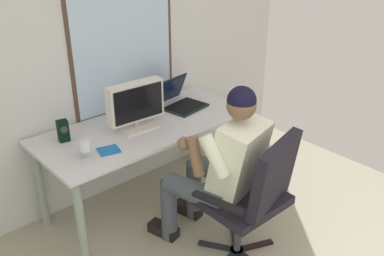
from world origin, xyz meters
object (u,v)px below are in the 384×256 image
(crt_monitor, at_px, (136,104))
(desk, at_px, (147,137))
(desk_speaker, at_px, (63,131))
(wine_glass, at_px, (85,147))
(office_chair, at_px, (255,191))
(laptop, at_px, (179,99))
(person_seated, at_px, (220,165))
(cd_case, at_px, (109,150))

(crt_monitor, bearing_deg, desk, -0.16)
(crt_monitor, height_order, desk_speaker, crt_monitor)
(desk, relative_size, wine_glass, 14.02)
(desk, distance_m, office_chair, 1.02)
(laptop, bearing_deg, person_seated, -112.49)
(person_seated, bearing_deg, desk, 96.05)
(person_seated, xyz_separation_m, cd_case, (-0.52, 0.57, 0.08))
(wine_glass, bearing_deg, desk_speaker, 88.60)
(desk_speaker, bearing_deg, person_seated, -53.26)
(desk, bearing_deg, wine_glass, -165.75)
(person_seated, distance_m, laptop, 0.93)
(office_chair, bearing_deg, wine_glass, 131.13)
(office_chair, bearing_deg, person_seated, 101.93)
(person_seated, relative_size, laptop, 3.19)
(person_seated, relative_size, cd_case, 7.55)
(laptop, height_order, cd_case, laptop)
(crt_monitor, xyz_separation_m, wine_glass, (-0.53, -0.16, -0.11))
(office_chair, relative_size, crt_monitor, 2.16)
(desk, bearing_deg, laptop, 14.96)
(wine_glass, bearing_deg, office_chair, -48.87)
(person_seated, bearing_deg, crt_monitor, 102.39)
(desk, relative_size, laptop, 4.28)
(laptop, bearing_deg, crt_monitor, -167.42)
(wine_glass, relative_size, desk_speaker, 0.77)
(laptop, distance_m, cd_case, 0.93)
(crt_monitor, height_order, laptop, crt_monitor)
(desk, distance_m, wine_glass, 0.66)
(laptop, height_order, wine_glass, laptop)
(person_seated, bearing_deg, wine_glass, 139.69)
(crt_monitor, bearing_deg, person_seated, -77.61)
(office_chair, relative_size, person_seated, 0.77)
(laptop, bearing_deg, desk, -165.04)
(person_seated, height_order, wine_glass, person_seated)
(person_seated, xyz_separation_m, crt_monitor, (-0.16, 0.74, 0.27))
(office_chair, height_order, cd_case, office_chair)
(person_seated, height_order, desk_speaker, person_seated)
(desk, xyz_separation_m, crt_monitor, (-0.08, 0.00, 0.30))
(desk, relative_size, cd_case, 10.14)
(desk_speaker, distance_m, cd_case, 0.39)
(desk, xyz_separation_m, office_chair, (0.14, -1.01, -0.07))
(wine_glass, relative_size, cd_case, 0.72)
(office_chair, distance_m, cd_case, 1.03)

